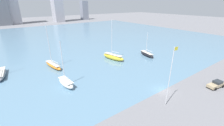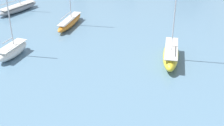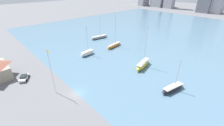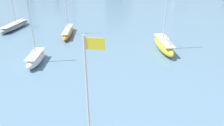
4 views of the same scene
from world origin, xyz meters
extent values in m
plane|color=slate|center=(0.00, 0.00, 0.00)|extent=(500.00, 500.00, 0.00)
cube|color=slate|center=(0.00, 70.00, 0.00)|extent=(180.00, 140.00, 0.00)
cylinder|color=silver|center=(-4.40, -3.99, 6.56)|extent=(0.14, 0.14, 13.12)
cube|color=yellow|center=(-3.78, -3.99, 12.62)|extent=(1.10, 0.03, 0.70)
cube|color=slate|center=(-25.83, 168.16, 21.11)|extent=(12.12, 12.13, 42.21)
cube|color=gray|center=(63.00, 170.40, 11.56)|extent=(8.04, 8.21, 23.13)
ellipsoid|color=black|center=(17.00, 20.49, 0.78)|extent=(3.64, 8.40, 1.55)
cube|color=beige|center=(17.00, 20.49, 1.50)|extent=(2.99, 6.89, 0.10)
cube|color=#2D2D33|center=(17.00, 20.49, 0.35)|extent=(0.45, 1.47, 0.70)
cylinder|color=silver|center=(17.13, 21.09, 5.62)|extent=(0.18, 0.18, 8.15)
cylinder|color=silver|center=(16.73, 19.17, 2.65)|extent=(0.93, 3.87, 0.14)
ellipsoid|color=yellow|center=(3.10, 25.21, 1.09)|extent=(4.61, 9.94, 2.18)
cube|color=#BCB7AD|center=(3.10, 25.21, 2.13)|extent=(3.78, 8.15, 0.10)
cube|color=#2D2D33|center=(3.10, 25.21, 0.49)|extent=(0.60, 1.73, 0.98)
cylinder|color=silver|center=(2.91, 25.91, 8.69)|extent=(0.18, 0.18, 13.01)
cylinder|color=silver|center=(3.36, 24.22, 3.28)|extent=(1.02, 3.43, 0.14)
ellipsoid|color=orange|center=(-18.12, 31.16, 0.76)|extent=(3.58, 10.28, 1.52)
cube|color=#BCB7AD|center=(-18.12, 31.16, 1.48)|extent=(2.94, 8.43, 0.10)
cube|color=#2D2D33|center=(-18.12, 31.16, 0.35)|extent=(0.47, 1.82, 0.68)
cylinder|color=silver|center=(-18.25, 31.91, 8.14)|extent=(0.18, 0.18, 13.23)
cylinder|color=silver|center=(-17.83, 29.51, 2.63)|extent=(0.98, 4.82, 0.14)
ellipsoid|color=gray|center=(-32.81, 33.77, 0.72)|extent=(3.61, 10.68, 1.43)
cube|color=#BCB7AD|center=(-32.81, 33.77, 1.39)|extent=(2.96, 8.76, 0.10)
cube|color=#2D2D33|center=(-32.81, 33.77, 0.33)|extent=(0.37, 1.89, 0.64)
ellipsoid|color=white|center=(-18.94, 16.45, 0.92)|extent=(2.88, 6.97, 1.83)
cube|color=silver|center=(-18.94, 16.45, 1.78)|extent=(2.36, 5.71, 0.10)
cube|color=#2D2D33|center=(-18.94, 16.45, 0.41)|extent=(0.29, 1.23, 0.82)
cylinder|color=silver|center=(-19.00, 16.95, 6.94)|extent=(0.18, 0.18, 10.23)
cylinder|color=silver|center=(-18.87, 15.76, 2.93)|extent=(0.41, 2.39, 0.14)
cube|color=tan|center=(12.54, -7.20, 0.74)|extent=(5.33, 2.72, 0.72)
cube|color=#23282D|center=(13.10, -7.29, 1.43)|extent=(2.38, 2.00, 0.65)
cylinder|color=black|center=(14.26, -6.51, 0.38)|extent=(0.79, 0.39, 0.76)
cylinder|color=black|center=(13.94, -8.41, 0.38)|extent=(0.79, 0.39, 0.76)
cylinder|color=black|center=(11.15, -5.98, 0.38)|extent=(0.79, 0.39, 0.76)
cylinder|color=black|center=(10.83, -7.89, 0.38)|extent=(0.79, 0.39, 0.76)
camera|label=1|loc=(-29.54, -18.83, 20.62)|focal=24.00mm
camera|label=2|loc=(13.06, -15.42, 21.09)|focal=50.00mm
camera|label=3|loc=(30.17, -14.80, 26.54)|focal=24.00mm
camera|label=4|loc=(-1.27, -14.98, 17.11)|focal=35.00mm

